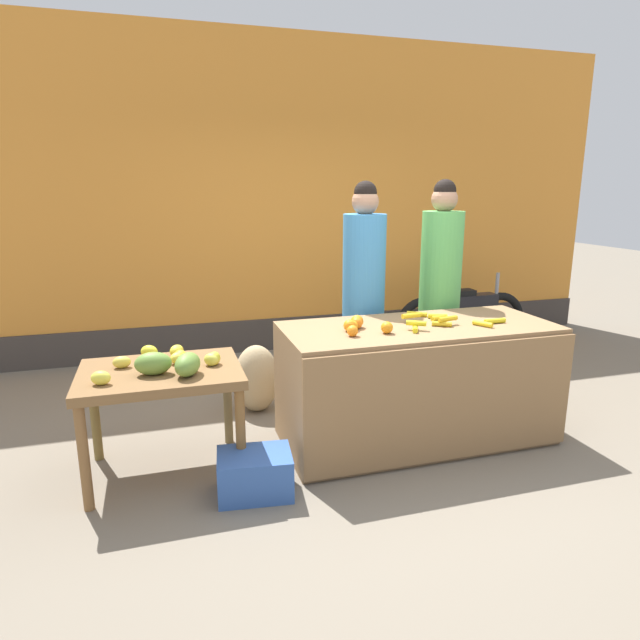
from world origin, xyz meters
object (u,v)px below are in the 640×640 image
Objects in this scene: produce_crate at (255,474)px; parked_motorcycle at (461,317)px; produce_sack at (257,378)px; vendor_woman_blue_shirt at (363,298)px; vendor_woman_green_shirt at (439,293)px.

parked_motorcycle is at bearing 39.41° from produce_crate.
parked_motorcycle is at bearing 21.92° from produce_sack.
vendor_woman_blue_shirt is 0.67m from vendor_woman_green_shirt.
parked_motorcycle is at bearing 51.14° from vendor_woman_green_shirt.
produce_sack is (-0.86, 0.17, -0.65)m from vendor_woman_blue_shirt.
vendor_woman_blue_shirt reaches higher than produce_sack.
vendor_woman_green_shirt reaches higher than parked_motorcycle.
parked_motorcycle reaches higher than produce_sack.
vendor_woman_green_shirt is 1.68m from produce_sack.
produce_crate is 1.27m from produce_sack.
vendor_woman_green_shirt is (0.67, -0.02, 0.01)m from vendor_woman_blue_shirt.
vendor_woman_blue_shirt is at bearing -144.39° from parked_motorcycle.
vendor_woman_blue_shirt is at bearing 178.15° from vendor_woman_green_shirt.
produce_crate is (-1.77, -1.05, -0.81)m from vendor_woman_green_shirt.
vendor_woman_green_shirt reaches higher than produce_crate.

